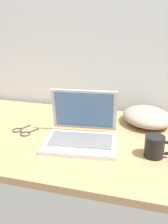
{
  "coord_description": "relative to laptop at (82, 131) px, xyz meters",
  "views": [
    {
      "loc": [
        0.29,
        -1.02,
        0.55
      ],
      "look_at": [
        0.01,
        0.0,
        0.15
      ],
      "focal_mm": 40.55,
      "sensor_mm": 36.0,
      "label": 1
    }
  ],
  "objects": [
    {
      "name": "laptop",
      "position": [
        0.0,
        0.0,
        0.0
      ],
      "size": [
        0.33,
        0.29,
        0.22
      ],
      "color": "silver",
      "rests_on": "desk"
    },
    {
      "name": "coffee_mug",
      "position": [
        0.31,
        -0.05,
        -0.0
      ],
      "size": [
        0.11,
        0.08,
        0.09
      ],
      "color": "black",
      "rests_on": "desk"
    },
    {
      "name": "book_stack",
      "position": [
        -0.03,
        0.24,
        -0.02
      ],
      "size": [
        0.24,
        0.2,
        0.06
      ],
      "color": "#D8BF4C",
      "rests_on": "desk"
    },
    {
      "name": "eyeglasses",
      "position": [
        -0.3,
        0.01,
        -0.04
      ],
      "size": [
        0.13,
        0.13,
        0.01
      ],
      "color": "#333338",
      "rests_on": "desk"
    },
    {
      "name": "desk",
      "position": [
        -0.01,
        0.05,
        -0.06
      ],
      "size": [
        1.6,
        0.76,
        0.03
      ],
      "color": "tan",
      "rests_on": "ground"
    },
    {
      "name": "cushion",
      "position": [
        0.27,
        0.27,
        -0.01
      ],
      "size": [
        0.35,
        0.36,
        0.08
      ],
      "primitive_type": "ellipsoid",
      "rotation": [
        0.0,
        0.0,
        2.11
      ],
      "color": "gray",
      "rests_on": "desk"
    }
  ]
}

